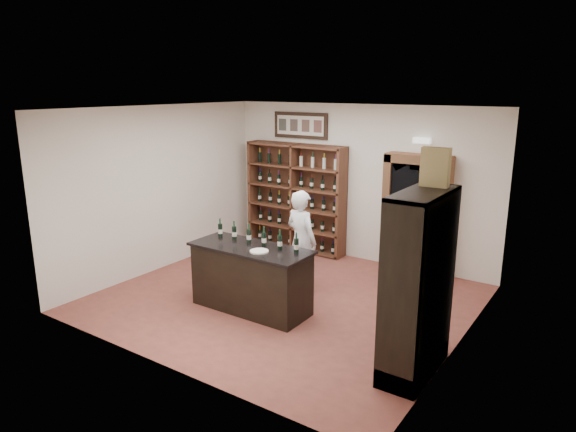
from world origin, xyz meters
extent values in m
plane|color=brown|center=(0.00, 0.00, 0.00)|extent=(5.50, 5.50, 0.00)
plane|color=white|center=(0.00, 0.00, 3.00)|extent=(5.50, 5.50, 0.00)
cube|color=silver|center=(0.00, 2.50, 1.50)|extent=(5.50, 0.04, 3.00)
cube|color=silver|center=(-2.75, 0.00, 1.50)|extent=(0.04, 5.00, 3.00)
cube|color=silver|center=(2.75, 0.00, 1.50)|extent=(0.04, 5.00, 3.00)
cube|color=brown|center=(-1.30, 2.47, 1.10)|extent=(2.20, 0.02, 2.20)
cube|color=brown|center=(-2.37, 2.29, 1.10)|extent=(0.06, 0.38, 2.20)
cube|color=brown|center=(-0.23, 2.29, 1.10)|extent=(0.06, 0.38, 2.20)
cube|color=brown|center=(-1.30, 2.29, 1.10)|extent=(0.04, 0.38, 2.20)
cube|color=brown|center=(-1.30, 2.29, 0.04)|extent=(2.18, 0.38, 0.04)
cube|color=brown|center=(-1.30, 2.29, 0.46)|extent=(2.18, 0.38, 0.04)
cube|color=brown|center=(-1.30, 2.29, 0.89)|extent=(2.18, 0.38, 0.03)
cube|color=brown|center=(-1.30, 2.29, 1.31)|extent=(2.18, 0.38, 0.04)
cube|color=brown|center=(-1.30, 2.29, 1.74)|extent=(2.18, 0.38, 0.04)
cube|color=brown|center=(-1.30, 2.29, 2.16)|extent=(2.18, 0.38, 0.04)
cube|color=black|center=(-1.30, 2.47, 2.55)|extent=(1.25, 0.04, 0.52)
cube|color=black|center=(1.25, 2.34, 1.06)|extent=(0.97, 0.29, 2.05)
cube|color=#A3693F|center=(0.74, 2.32, 1.07)|extent=(0.14, 0.35, 2.15)
cube|color=#A3693F|center=(1.76, 2.32, 1.07)|extent=(0.14, 0.35, 2.15)
cube|color=#A3693F|center=(1.25, 2.32, 2.09)|extent=(1.15, 0.35, 0.16)
cube|color=white|center=(1.25, 2.42, 2.40)|extent=(0.30, 0.10, 0.10)
cube|color=black|center=(-0.20, -0.60, 0.47)|extent=(1.80, 0.70, 0.94)
cube|color=black|center=(-0.20, -0.60, 0.98)|extent=(1.88, 0.78, 0.04)
cylinder|color=black|center=(-0.92, -0.45, 1.10)|extent=(0.07, 0.07, 0.21)
cylinder|color=beige|center=(-0.92, -0.45, 1.09)|extent=(0.07, 0.07, 0.07)
cylinder|color=#17472D|center=(-0.92, -0.45, 1.25)|extent=(0.03, 0.03, 0.09)
cylinder|color=black|center=(-0.63, -0.45, 1.10)|extent=(0.07, 0.07, 0.21)
cylinder|color=beige|center=(-0.63, -0.45, 1.09)|extent=(0.07, 0.07, 0.07)
cylinder|color=#17472D|center=(-0.63, -0.45, 1.25)|extent=(0.03, 0.03, 0.09)
cylinder|color=black|center=(-0.34, -0.45, 1.10)|extent=(0.07, 0.07, 0.21)
cylinder|color=beige|center=(-0.34, -0.45, 1.09)|extent=(0.07, 0.07, 0.07)
cylinder|color=#17472D|center=(-0.34, -0.45, 1.25)|extent=(0.03, 0.03, 0.09)
cylinder|color=black|center=(-0.06, -0.45, 1.10)|extent=(0.07, 0.07, 0.21)
cylinder|color=beige|center=(-0.06, -0.45, 1.09)|extent=(0.07, 0.07, 0.07)
cylinder|color=#17472D|center=(-0.06, -0.45, 1.25)|extent=(0.03, 0.03, 0.09)
cylinder|color=black|center=(0.23, -0.45, 1.10)|extent=(0.07, 0.07, 0.21)
cylinder|color=beige|center=(0.23, -0.45, 1.09)|extent=(0.07, 0.07, 0.07)
cylinder|color=#17472D|center=(0.23, -0.45, 1.25)|extent=(0.03, 0.03, 0.09)
cylinder|color=black|center=(0.52, -0.45, 1.10)|extent=(0.07, 0.07, 0.21)
cylinder|color=beige|center=(0.52, -0.45, 1.09)|extent=(0.07, 0.07, 0.07)
cylinder|color=#17472D|center=(0.52, -0.45, 1.25)|extent=(0.03, 0.03, 0.09)
cube|color=black|center=(2.72, -0.90, 1.10)|extent=(0.02, 1.20, 2.20)
cube|color=black|center=(2.49, -1.48, 1.10)|extent=(0.48, 0.04, 2.20)
cube|color=black|center=(2.49, -0.32, 1.10)|extent=(0.48, 0.04, 2.20)
cube|color=black|center=(2.49, -0.90, 2.18)|extent=(0.48, 1.20, 0.04)
cube|color=black|center=(2.49, -0.90, 0.12)|extent=(0.48, 1.20, 0.24)
cube|color=black|center=(2.49, -0.90, 0.35)|extent=(0.48, 1.16, 0.03)
cube|color=black|center=(2.49, -0.90, 0.90)|extent=(0.48, 1.16, 0.03)
cube|color=black|center=(2.49, -0.90, 1.45)|extent=(0.48, 1.16, 0.03)
imported|color=white|center=(0.00, 0.49, 0.85)|extent=(0.69, 0.53, 1.70)
cylinder|color=beige|center=(0.06, -0.73, 1.01)|extent=(0.27, 0.27, 0.02)
cube|color=tan|center=(2.48, -0.57, 2.43)|extent=(0.32, 0.15, 0.45)
camera|label=1|loc=(4.35, -6.31, 3.33)|focal=32.00mm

